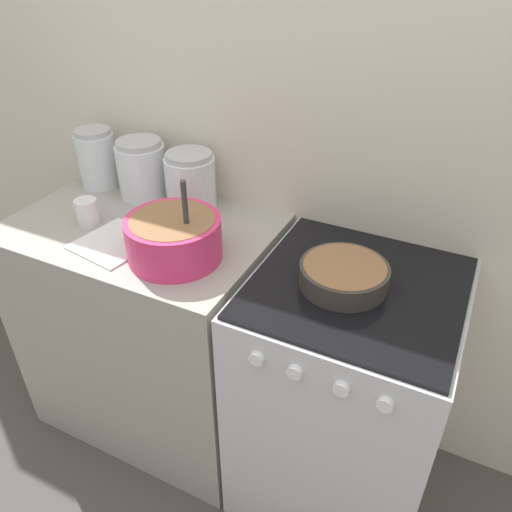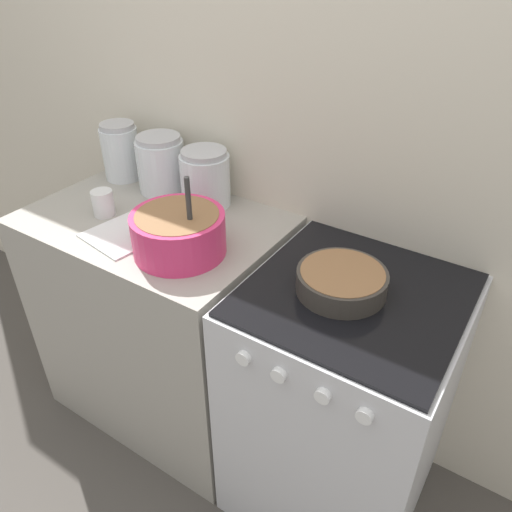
{
  "view_description": "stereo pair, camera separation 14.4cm",
  "coord_description": "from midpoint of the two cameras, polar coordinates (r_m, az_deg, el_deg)",
  "views": [
    {
      "loc": [
        0.55,
        -0.83,
        1.76
      ],
      "look_at": [
        0.03,
        0.24,
        0.96
      ],
      "focal_mm": 35.0,
      "sensor_mm": 36.0,
      "label": 1
    },
    {
      "loc": [
        0.68,
        -0.76,
        1.76
      ],
      "look_at": [
        0.03,
        0.24,
        0.96
      ],
      "focal_mm": 35.0,
      "sensor_mm": 36.0,
      "label": 2
    }
  ],
  "objects": [
    {
      "name": "ground_plane",
      "position": [
        2.03,
        -2.6,
        -26.62
      ],
      "size": [
        12.0,
        12.0,
        0.0
      ],
      "primitive_type": "plane",
      "color": "#4C4742"
    },
    {
      "name": "wall_back",
      "position": [
        1.65,
        9.39,
        13.45
      ],
      "size": [
        4.78,
        0.05,
        2.4
      ],
      "color": "beige",
      "rests_on": "ground_plane"
    },
    {
      "name": "countertop_cabinet",
      "position": [
        2.01,
        -8.36,
        -7.24
      ],
      "size": [
        0.89,
        0.61,
        0.91
      ],
      "color": "#9E998E",
      "rests_on": "ground_plane"
    },
    {
      "name": "stove",
      "position": [
        1.73,
        12.1,
        -16.21
      ],
      "size": [
        0.6,
        0.62,
        0.91
      ],
      "color": "silver",
      "rests_on": "ground_plane"
    },
    {
      "name": "mixing_bowl",
      "position": [
        1.51,
        -6.18,
        2.78
      ],
      "size": [
        0.29,
        0.29,
        0.26
      ],
      "color": "#E0336B",
      "rests_on": "countertop_cabinet"
    },
    {
      "name": "baking_pan",
      "position": [
        1.4,
        12.69,
        -2.88
      ],
      "size": [
        0.25,
        0.25,
        0.07
      ],
      "color": "#38332D",
      "rests_on": "stove"
    },
    {
      "name": "storage_jar_left",
      "position": [
        2.04,
        -13.18,
        11.13
      ],
      "size": [
        0.14,
        0.14,
        0.22
      ],
      "color": "silver",
      "rests_on": "countertop_cabinet"
    },
    {
      "name": "storage_jar_middle",
      "position": [
        1.91,
        -8.64,
        9.91
      ],
      "size": [
        0.18,
        0.18,
        0.21
      ],
      "color": "silver",
      "rests_on": "countertop_cabinet"
    },
    {
      "name": "storage_jar_right",
      "position": [
        1.79,
        -3.5,
        8.43
      ],
      "size": [
        0.18,
        0.18,
        0.2
      ],
      "color": "silver",
      "rests_on": "countertop_cabinet"
    },
    {
      "name": "tin_can",
      "position": [
        1.79,
        -14.89,
        5.8
      ],
      "size": [
        0.07,
        0.07,
        0.09
      ],
      "color": "silver",
      "rests_on": "countertop_cabinet"
    },
    {
      "name": "recipe_page",
      "position": [
        1.67,
        -12.4,
        2.41
      ],
      "size": [
        0.25,
        0.26,
        0.01
      ],
      "color": "white",
      "rests_on": "countertop_cabinet"
    }
  ]
}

